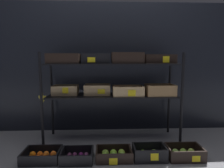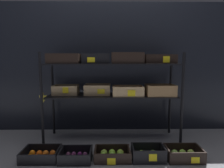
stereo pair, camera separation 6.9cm
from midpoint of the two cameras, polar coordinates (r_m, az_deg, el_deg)
ground_plane at (r=2.50m, az=0.83°, el=-16.35°), size 10.00×10.00×0.00m
storefront_wall at (r=2.71m, az=0.62°, el=4.95°), size 3.99×0.12×1.79m
display_rack at (r=2.30m, az=1.42°, el=1.60°), size 1.71×0.45×1.09m
crate_ground_tangerine at (r=2.15m, az=-19.74°, el=-19.65°), size 0.37×0.26×0.11m
crate_ground_plum at (r=2.04m, az=-9.88°, el=-20.79°), size 0.32×0.24×0.11m
crate_ground_apple_green at (r=2.04m, az=1.08°, el=-20.67°), size 0.36×0.24×0.11m
crate_ground_right_apple_green at (r=2.06m, az=11.87°, el=-20.16°), size 0.33×0.21×0.14m
crate_ground_rightmost_apple_green at (r=2.17m, az=21.81°, el=-19.23°), size 0.35×0.24×0.12m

